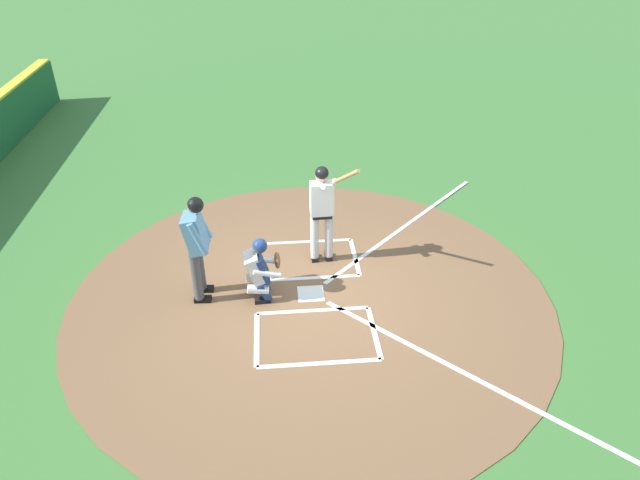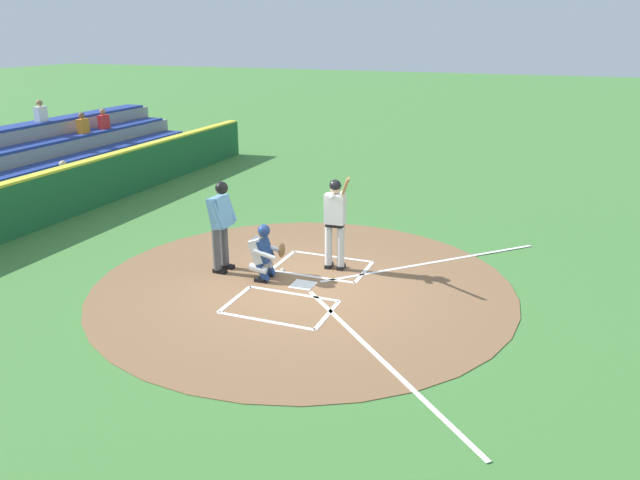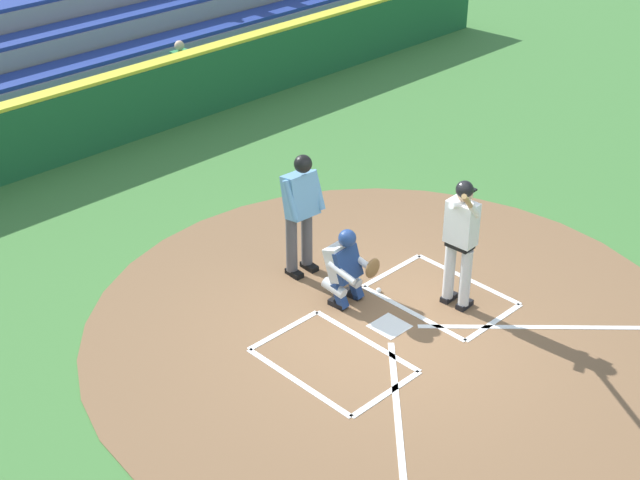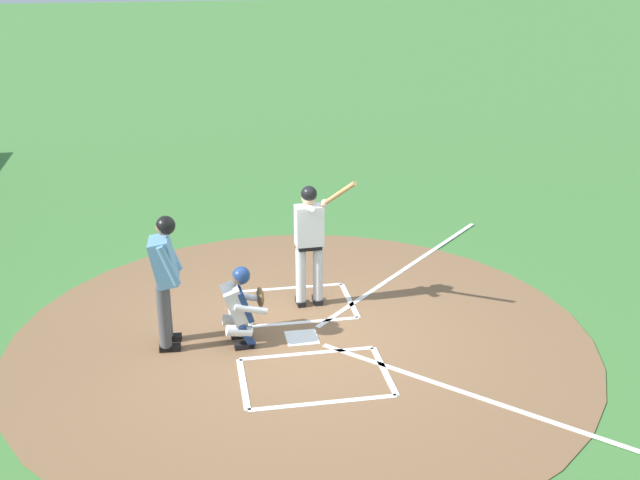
% 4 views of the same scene
% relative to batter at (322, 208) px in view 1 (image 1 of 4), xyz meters
% --- Properties ---
extents(ground_plane, '(120.00, 120.00, 0.00)m').
position_rel_batter_xyz_m(ground_plane, '(1.00, -0.29, -1.10)').
color(ground_plane, '#427A38').
extents(dirt_circle, '(8.00, 8.00, 0.01)m').
position_rel_batter_xyz_m(dirt_circle, '(1.00, -0.29, -1.09)').
color(dirt_circle, brown).
rests_on(dirt_circle, ground).
extents(home_plate_and_chalk, '(7.93, 4.91, 0.01)m').
position_rel_batter_xyz_m(home_plate_and_chalk, '(1.00, 0.59, -1.08)').
color(home_plate_and_chalk, white).
rests_on(home_plate_and_chalk, dirt_circle).
extents(batter, '(0.91, 0.75, 2.13)m').
position_rel_batter_xyz_m(batter, '(0.00, 0.00, 0.00)').
color(batter, silver).
rests_on(batter, ground).
extents(catcher, '(0.62, 0.61, 1.13)m').
position_rel_batter_xyz_m(catcher, '(0.98, -1.11, -0.51)').
color(catcher, black).
rests_on(catcher, ground).
extents(plate_umpire, '(0.60, 0.43, 1.86)m').
position_rel_batter_xyz_m(plate_umpire, '(0.90, -2.08, -0.02)').
color(plate_umpire, '#4C4C51').
rests_on(plate_umpire, ground).
extents(baseball, '(0.07, 0.07, 0.07)m').
position_rel_batter_xyz_m(baseball, '(0.50, -0.95, -1.06)').
color(baseball, white).
rests_on(baseball, ground).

